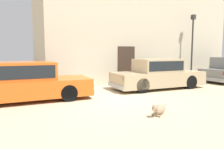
% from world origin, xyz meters
% --- Properties ---
extents(ground_plane, '(80.00, 80.00, 0.00)m').
position_xyz_m(ground_plane, '(0.00, 0.00, 0.00)').
color(ground_plane, tan).
extents(parked_sedan_nearest, '(4.76, 1.98, 1.40)m').
position_xyz_m(parked_sedan_nearest, '(-2.96, 1.15, 0.69)').
color(parked_sedan_nearest, '#D15619').
rests_on(parked_sedan_nearest, ground_plane).
extents(parked_sedan_second, '(4.74, 1.93, 1.44)m').
position_xyz_m(parked_sedan_second, '(2.98, 1.07, 0.71)').
color(parked_sedan_second, tan).
rests_on(parked_sedan_second, ground_plane).
extents(apartment_block, '(12.62, 5.61, 8.95)m').
position_xyz_m(apartment_block, '(4.33, 6.01, 4.47)').
color(apartment_block, '#BCB299').
rests_on(apartment_block, ground_plane).
extents(stray_dog_spotted, '(0.92, 0.57, 0.37)m').
position_xyz_m(stray_dog_spotted, '(0.26, -2.41, 0.16)').
color(stray_dog_spotted, '#997F60').
rests_on(stray_dog_spotted, ground_plane).
extents(street_lamp, '(0.22, 0.22, 4.09)m').
position_xyz_m(street_lamp, '(6.88, 2.59, 2.60)').
color(street_lamp, '#2D2B28').
rests_on(street_lamp, ground_plane).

